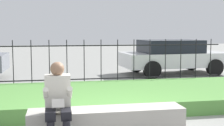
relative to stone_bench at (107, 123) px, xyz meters
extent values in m
cube|color=#ADA89E|center=(0.00, 0.00, 0.02)|extent=(2.54, 0.50, 0.43)
cube|color=black|center=(-0.90, -0.38, 0.30)|extent=(0.15, 0.42, 0.13)
cube|color=black|center=(-0.68, -0.38, 0.30)|extent=(0.15, 0.42, 0.13)
cube|color=beige|center=(-0.79, -0.17, 0.57)|extent=(0.38, 0.24, 0.54)
sphere|color=#8C664C|center=(-0.79, -0.19, 0.93)|extent=(0.21, 0.21, 0.21)
cylinder|color=beige|center=(-0.96, -0.33, 0.59)|extent=(0.08, 0.29, 0.24)
cylinder|color=beige|center=(-0.62, -0.33, 0.59)|extent=(0.08, 0.29, 0.24)
cube|color=beige|center=(-0.79, -0.43, 0.46)|extent=(0.18, 0.09, 0.13)
cube|color=#569342|center=(0.27, 2.11, -0.04)|extent=(9.86, 2.82, 0.30)
cylinder|color=black|center=(0.27, 4.00, 0.09)|extent=(7.86, 0.03, 0.03)
cylinder|color=black|center=(0.27, 4.00, 1.06)|extent=(7.86, 0.03, 0.03)
cylinder|color=black|center=(-1.94, 4.00, 0.52)|extent=(0.02, 0.02, 1.42)
cylinder|color=black|center=(-1.45, 4.00, 0.52)|extent=(0.02, 0.02, 1.42)
cylinder|color=black|center=(-0.96, 4.00, 0.52)|extent=(0.02, 0.02, 1.42)
cylinder|color=black|center=(-0.47, 4.00, 0.52)|extent=(0.02, 0.02, 1.42)
cylinder|color=black|center=(0.02, 4.00, 0.52)|extent=(0.02, 0.02, 1.42)
cylinder|color=black|center=(0.51, 4.00, 0.52)|extent=(0.02, 0.02, 1.42)
cylinder|color=black|center=(1.00, 4.00, 0.52)|extent=(0.02, 0.02, 1.42)
cylinder|color=black|center=(1.49, 4.00, 0.52)|extent=(0.02, 0.02, 1.42)
cylinder|color=black|center=(1.99, 4.00, 0.52)|extent=(0.02, 0.02, 1.42)
cylinder|color=black|center=(2.48, 4.00, 0.52)|extent=(0.02, 0.02, 1.42)
cylinder|color=black|center=(2.97, 4.00, 0.52)|extent=(0.02, 0.02, 1.42)
cylinder|color=black|center=(3.46, 4.00, 0.52)|extent=(0.02, 0.02, 1.42)
cylinder|color=black|center=(3.95, 4.00, 0.52)|extent=(0.02, 0.02, 1.42)
cube|color=silver|center=(3.70, 6.38, 0.39)|extent=(4.10, 2.07, 0.52)
cube|color=black|center=(3.54, 6.37, 0.89)|extent=(2.30, 1.73, 0.48)
cylinder|color=black|center=(5.00, 5.59, 0.12)|extent=(0.64, 0.24, 0.63)
cylinder|color=black|center=(4.87, 7.35, 0.12)|extent=(0.64, 0.24, 0.63)
cylinder|color=black|center=(2.53, 5.42, 0.12)|extent=(0.64, 0.24, 0.63)
cylinder|color=black|center=(2.41, 7.18, 0.12)|extent=(0.64, 0.24, 0.63)
camera|label=1|loc=(-0.84, -4.90, 1.52)|focal=50.00mm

